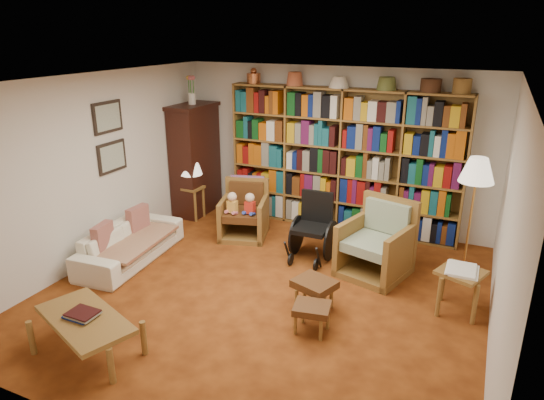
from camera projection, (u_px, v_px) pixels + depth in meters
The scene contains 23 objects.
floor at pixel (265, 291), 5.90m from camera, with size 5.00×5.00×0.00m, color #904616.
ceiling at pixel (264, 81), 5.07m from camera, with size 5.00×5.00×0.00m, color silver.
wall_back at pixel (333, 148), 7.63m from camera, with size 5.00×5.00×0.00m, color silver.
wall_front at pixel (109, 300), 3.34m from camera, with size 5.00×5.00×0.00m, color silver.
wall_left at pixel (96, 169), 6.46m from camera, with size 5.00×5.00×0.00m, color silver.
wall_right at pixel (507, 230), 4.50m from camera, with size 5.00×5.00×0.00m, color silver.
bookshelf at pixel (342, 156), 7.43m from camera, with size 3.60×0.30×2.42m.
curio_cabinet at pixel (195, 158), 8.18m from camera, with size 0.50×0.95×2.40m.
framed_pictures at pixel (110, 137), 6.59m from camera, with size 0.03×0.52×0.97m.
sofa at pixel (130, 243), 6.63m from camera, with size 0.67×1.71×0.50m, color #F3EACE.
sofa_throw at pixel (133, 240), 6.59m from camera, with size 0.69×1.29×0.04m, color #BFB28B.
cushion_left at pixel (138, 219), 6.91m from camera, with size 0.12×0.37×0.37m, color maroon.
cushion_right at pixel (103, 238), 6.31m from camera, with size 0.11×0.36×0.36m, color maroon.
side_table_lamp at pixel (193, 196), 8.08m from camera, with size 0.35×0.35×0.55m.
table_lamp at pixel (191, 167), 7.91m from camera, with size 0.37×0.37×0.50m.
armchair_leather at pixel (246, 213), 7.43m from camera, with size 0.88×0.88×0.87m.
armchair_sage at pixel (377, 245), 6.29m from camera, with size 0.99×1.00×0.97m.
wheelchair at pixel (313, 229), 6.66m from camera, with size 0.53×0.74×0.93m.
floor_lamp at pixel (477, 175), 5.81m from camera, with size 0.42×0.42×1.58m.
side_table_papers at pixel (460, 278), 5.34m from camera, with size 0.57×0.57×0.54m.
footstool_a at pixel (314, 286), 5.42m from camera, with size 0.53×0.49×0.37m.
footstool_b at pixel (312, 310), 5.03m from camera, with size 0.42×0.38×0.32m.
coffee_table at pixel (85, 322), 4.64m from camera, with size 1.21×0.90×0.47m.
Camera 1 is at (2.24, -4.69, 3.02)m, focal length 32.00 mm.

